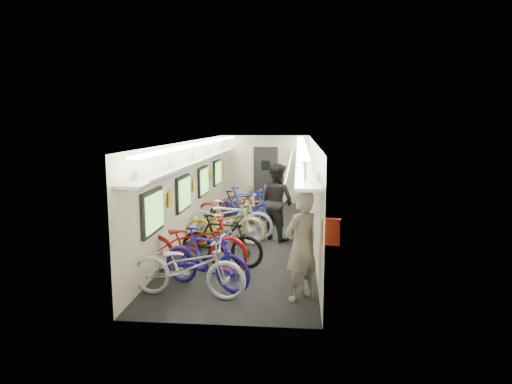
% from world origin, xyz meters
% --- Properties ---
extents(train_car_shell, '(10.00, 10.00, 10.00)m').
position_xyz_m(train_car_shell, '(-0.36, 0.71, 1.66)').
color(train_car_shell, black).
rests_on(train_car_shell, ground).
extents(bicycle_0, '(2.02, 0.91, 1.02)m').
position_xyz_m(bicycle_0, '(-0.63, -4.00, 0.51)').
color(bicycle_0, silver).
rests_on(bicycle_0, ground).
extents(bicycle_1, '(1.82, 1.18, 1.06)m').
position_xyz_m(bicycle_1, '(-0.42, -3.57, 0.53)').
color(bicycle_1, '#23178F').
rests_on(bicycle_1, ground).
extents(bicycle_2, '(2.15, 0.77, 1.13)m').
position_xyz_m(bicycle_2, '(-0.86, -2.76, 0.56)').
color(bicycle_2, maroon).
rests_on(bicycle_2, ground).
extents(bicycle_3, '(1.81, 0.87, 1.05)m').
position_xyz_m(bicycle_3, '(-0.36, -2.35, 0.52)').
color(bicycle_3, black).
rests_on(bicycle_3, ground).
extents(bicycle_4, '(2.01, 1.10, 1.00)m').
position_xyz_m(bicycle_4, '(-0.53, -0.73, 0.50)').
color(bicycle_4, '#C39812').
rests_on(bicycle_4, ground).
extents(bicycle_5, '(1.78, 0.80, 1.03)m').
position_xyz_m(bicycle_5, '(-0.46, -0.62, 0.52)').
color(bicycle_5, silver).
rests_on(bicycle_5, ground).
extents(bicycle_6, '(2.12, 0.81, 1.10)m').
position_xyz_m(bicycle_6, '(-0.50, -0.23, 0.55)').
color(bicycle_6, silver).
rests_on(bicycle_6, ground).
extents(bicycle_7, '(1.91, 0.75, 1.12)m').
position_xyz_m(bicycle_7, '(-0.29, 1.13, 0.56)').
color(bicycle_7, '#1B2AA5').
rests_on(bicycle_7, ground).
extents(bicycle_8, '(2.15, 1.27, 1.07)m').
position_xyz_m(bicycle_8, '(-0.66, 1.28, 0.53)').
color(bicycle_8, maroon).
rests_on(bicycle_8, ground).
extents(bicycle_9, '(1.68, 0.99, 0.97)m').
position_xyz_m(bicycle_9, '(-0.54, 1.44, 0.49)').
color(bicycle_9, black).
rests_on(bicycle_9, ground).
extents(passenger_near, '(0.77, 0.75, 1.78)m').
position_xyz_m(passenger_near, '(1.20, -3.95, 0.89)').
color(passenger_near, gray).
rests_on(passenger_near, ground).
extents(passenger_mid, '(1.15, 1.14, 1.88)m').
position_xyz_m(passenger_mid, '(0.63, -0.08, 0.94)').
color(passenger_mid, black).
rests_on(passenger_mid, ground).
extents(backpack, '(0.29, 0.20, 0.38)m').
position_xyz_m(backpack, '(1.63, -4.54, 1.28)').
color(backpack, '#AB2511').
rests_on(backpack, passenger_near).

